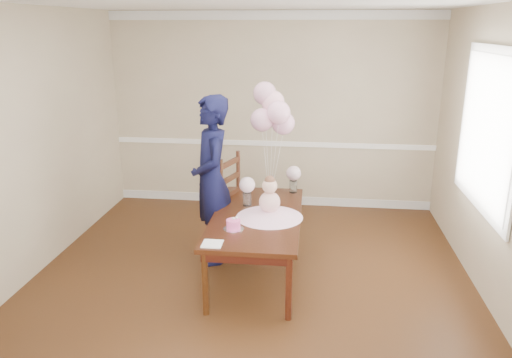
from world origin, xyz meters
name	(u,v)px	position (x,y,z in m)	size (l,w,h in m)	color
floor	(248,288)	(0.00, 0.00, 0.00)	(4.50, 5.00, 0.00)	#321B0C
ceiling	(247,0)	(0.00, 0.00, 2.70)	(4.50, 5.00, 0.02)	white
wall_back	(272,112)	(0.00, 2.50, 1.35)	(4.50, 0.02, 2.70)	tan
wall_front	(170,300)	(0.00, -2.50, 1.35)	(4.50, 0.02, 2.70)	tan
wall_left	(17,150)	(-2.25, 0.00, 1.35)	(0.02, 5.00, 2.70)	tan
wall_right	(506,165)	(2.25, 0.00, 1.35)	(0.02, 5.00, 2.70)	tan
chair_rail_trim	(272,144)	(0.00, 2.49, 0.90)	(4.50, 0.02, 0.07)	white
crown_molding	(273,15)	(0.00, 2.49, 2.63)	(4.50, 0.02, 0.12)	silver
baseboard_trim	(271,199)	(0.00, 2.49, 0.06)	(4.50, 0.02, 0.12)	silver
window_frame	(488,130)	(2.23, 0.50, 1.55)	(0.02, 1.66, 1.56)	white
window_blinds	(486,130)	(2.21, 0.50, 1.55)	(0.01, 1.50, 1.40)	silver
dining_table_top	(257,217)	(0.05, 0.32, 0.64)	(0.88, 1.77, 0.04)	black
table_apron	(257,223)	(0.05, 0.32, 0.57)	(0.80, 1.68, 0.09)	black
table_leg_fl	(205,283)	(-0.32, -0.50, 0.31)	(0.06, 0.06, 0.62)	black
table_leg_fr	(289,288)	(0.42, -0.50, 0.31)	(0.06, 0.06, 0.62)	black
table_leg_bl	(234,217)	(-0.33, 1.13, 0.31)	(0.06, 0.06, 0.62)	black
table_leg_br	(296,219)	(0.41, 1.13, 0.31)	(0.06, 0.06, 0.62)	black
baby_skirt	(270,213)	(0.18, 0.27, 0.71)	(0.67, 0.67, 0.09)	#FFBBDE
baby_torso	(270,202)	(0.18, 0.27, 0.82)	(0.21, 0.21, 0.21)	pink
baby_head	(270,186)	(0.18, 0.27, 0.99)	(0.15, 0.15, 0.15)	beige
baby_hair	(270,181)	(0.18, 0.27, 1.04)	(0.11, 0.11, 0.11)	brown
cake_platter	(233,229)	(-0.13, -0.08, 0.67)	(0.19, 0.19, 0.01)	silver
birthday_cake	(233,224)	(-0.13, -0.08, 0.71)	(0.13, 0.13, 0.09)	#FF50A8
cake_flower_a	(233,219)	(-0.13, -0.08, 0.77)	(0.03, 0.03, 0.03)	white
cake_flower_b	(236,218)	(-0.10, -0.07, 0.77)	(0.03, 0.03, 0.03)	silver
rose_vase_near	(247,199)	(-0.09, 0.58, 0.73)	(0.09, 0.09, 0.14)	silver
roses_near	(247,185)	(-0.09, 0.58, 0.89)	(0.17, 0.17, 0.17)	beige
rose_vase_far	(293,187)	(0.38, 1.07, 0.73)	(0.09, 0.09, 0.14)	silver
roses_far	(294,173)	(0.38, 1.07, 0.89)	(0.17, 0.17, 0.17)	beige
napkin	(212,244)	(-0.26, -0.44, 0.67)	(0.18, 0.18, 0.01)	white
balloon_weight	(270,198)	(0.13, 0.80, 0.67)	(0.04, 0.04, 0.02)	silver
balloon_a	(262,120)	(0.04, 0.80, 1.55)	(0.25, 0.25, 0.25)	#E19FBB
balloon_b	(279,113)	(0.22, 0.76, 1.64)	(0.25, 0.25, 0.25)	#FFB4D7
balloon_c	(273,102)	(0.15, 0.89, 1.72)	(0.25, 0.25, 0.25)	#FFB4C7
balloon_d	(265,93)	(0.06, 0.91, 1.81)	(0.25, 0.25, 0.25)	#DA9AB6
balloon_e	(283,123)	(0.26, 0.87, 1.50)	(0.25, 0.25, 0.25)	#ECA7CB
balloon_ribbon_a	(266,166)	(0.09, 0.80, 1.04)	(0.00, 0.00, 0.74)	silver
balloon_ribbon_b	(274,163)	(0.18, 0.78, 1.09)	(0.00, 0.00, 0.83)	white
balloon_ribbon_c	(271,157)	(0.14, 0.85, 1.13)	(0.00, 0.00, 0.92)	white
balloon_ribbon_d	(267,153)	(0.10, 0.85, 1.18)	(0.00, 0.00, 1.01)	silver
balloon_ribbon_e	(276,167)	(0.20, 0.84, 1.02)	(0.00, 0.00, 0.70)	white
dining_chair_seat	(248,212)	(-0.11, 0.78, 0.50)	(0.49, 0.49, 0.06)	#38140F
chair_leg_fl	(224,238)	(-0.36, 0.65, 0.24)	(0.04, 0.04, 0.48)	#33160D
chair_leg_fr	(257,244)	(0.02, 0.53, 0.24)	(0.04, 0.04, 0.48)	#39150F
chair_leg_bl	(240,225)	(-0.24, 1.04, 0.24)	(0.04, 0.04, 0.48)	#3B1810
chair_leg_br	(272,231)	(0.15, 0.91, 0.24)	(0.04, 0.04, 0.48)	black
chair_back_post_l	(221,187)	(-0.38, 0.66, 0.83)	(0.04, 0.04, 0.63)	#391F0F
chair_back_post_r	(238,178)	(-0.26, 1.04, 0.83)	(0.04, 0.04, 0.63)	#3B1C10
chair_slat_low	(230,194)	(-0.32, 0.85, 0.69)	(0.03, 0.45, 0.06)	#351A0E
chair_slat_mid	(230,178)	(-0.32, 0.85, 0.87)	(0.03, 0.45, 0.06)	#371C0F
chair_slat_top	(230,163)	(-0.32, 0.85, 1.05)	(0.03, 0.45, 0.06)	#3B1D10
woman	(212,180)	(-0.48, 0.62, 0.91)	(0.66, 0.44, 1.82)	black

